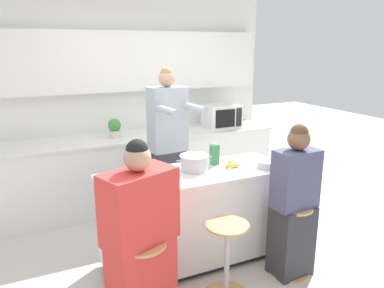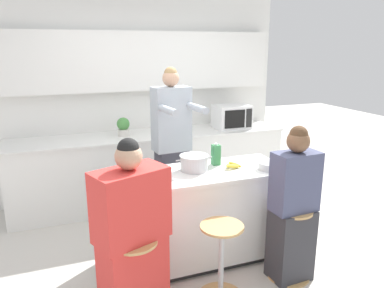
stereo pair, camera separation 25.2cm
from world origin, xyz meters
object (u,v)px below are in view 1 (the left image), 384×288
object	(u,v)px
bar_stool_rightmost	(291,238)
banana_bunch	(231,164)
bar_stool_center	(227,260)
microwave	(222,116)
kitchen_island	(195,217)
person_cooking	(168,155)
coffee_cup_near	(139,183)
coffee_cup_far	(142,176)
person_seated_near	(294,208)
cooking_pot	(194,163)
person_wrapped_blanket	(141,240)
juice_carton	(214,154)
bar_stool_leftmost	(144,281)
potted_plant	(115,128)
fruit_bowl	(269,164)

from	to	relation	value
bar_stool_rightmost	banana_bunch	distance (m)	0.85
bar_stool_center	microwave	size ratio (longest dim) A/B	1.38
banana_bunch	bar_stool_center	bearing A→B (deg)	-122.73
kitchen_island	person_cooking	xyz separation A→B (m)	(-0.02, 0.60, 0.45)
coffee_cup_near	coffee_cup_far	size ratio (longest dim) A/B	1.03
person_seated_near	cooking_pot	distance (m)	0.97
person_wrapped_blanket	banana_bunch	bearing A→B (deg)	5.95
juice_carton	bar_stool_center	bearing A→B (deg)	-110.38
person_cooking	person_seated_near	bearing A→B (deg)	-63.53
kitchen_island	banana_bunch	distance (m)	0.60
person_cooking	banana_bunch	size ratio (longest dim) A/B	9.75
bar_stool_center	person_seated_near	xyz separation A→B (m)	(0.69, 0.04, 0.30)
person_cooking	cooking_pot	bearing A→B (deg)	-91.37
bar_stool_center	bar_stool_leftmost	bearing A→B (deg)	179.28
bar_stool_center	potted_plant	world-z (taller)	potted_plant
person_cooking	microwave	bearing A→B (deg)	33.19
coffee_cup_far	microwave	bearing A→B (deg)	43.08
microwave	coffee_cup_far	bearing A→B (deg)	-136.92
cooking_pot	coffee_cup_far	bearing A→B (deg)	-172.79
cooking_pot	coffee_cup_near	size ratio (longest dim) A/B	2.95
person_wrapped_blanket	bar_stool_leftmost	bearing A→B (deg)	-106.90
person_seated_near	banana_bunch	size ratio (longest dim) A/B	7.47
bar_stool_center	juice_carton	bearing A→B (deg)	69.62
potted_plant	person_cooking	bearing A→B (deg)	-71.30
juice_carton	microwave	distance (m)	1.63
kitchen_island	coffee_cup_near	distance (m)	0.78
coffee_cup_far	microwave	world-z (taller)	microwave
bar_stool_center	coffee_cup_far	xyz separation A→B (m)	(-0.51, 0.58, 0.61)
bar_stool_leftmost	coffee_cup_far	xyz separation A→B (m)	(0.19, 0.58, 0.61)
bar_stool_rightmost	coffee_cup_far	world-z (taller)	coffee_cup_far
coffee_cup_near	potted_plant	xyz separation A→B (m)	(0.24, 1.74, 0.09)
coffee_cup_near	bar_stool_center	bearing A→B (deg)	-35.95
coffee_cup_far	potted_plant	bearing A→B (deg)	84.32
cooking_pot	coffee_cup_near	distance (m)	0.64
person_seated_near	potted_plant	bearing A→B (deg)	113.25
kitchen_island	bar_stool_rightmost	world-z (taller)	kitchen_island
bar_stool_center	bar_stool_rightmost	distance (m)	0.70
cooking_pot	potted_plant	world-z (taller)	potted_plant
bar_stool_rightmost	potted_plant	xyz separation A→B (m)	(-1.05, 2.11, 0.70)
bar_stool_leftmost	bar_stool_center	world-z (taller)	same
microwave	person_cooking	bearing A→B (deg)	-141.53
coffee_cup_near	potted_plant	world-z (taller)	potted_plant
fruit_bowl	coffee_cup_near	size ratio (longest dim) A/B	1.87
kitchen_island	bar_stool_center	bearing A→B (deg)	-90.00
coffee_cup_far	juice_carton	world-z (taller)	juice_carton
kitchen_island	microwave	xyz separation A→B (m)	(1.13, 1.52, 0.62)
person_wrapped_blanket	cooking_pot	bearing A→B (deg)	19.63
kitchen_island	bar_stool_leftmost	xyz separation A→B (m)	(-0.70, -0.59, -0.12)
fruit_bowl	bar_stool_center	bearing A→B (deg)	-148.48
kitchen_island	microwave	world-z (taller)	microwave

